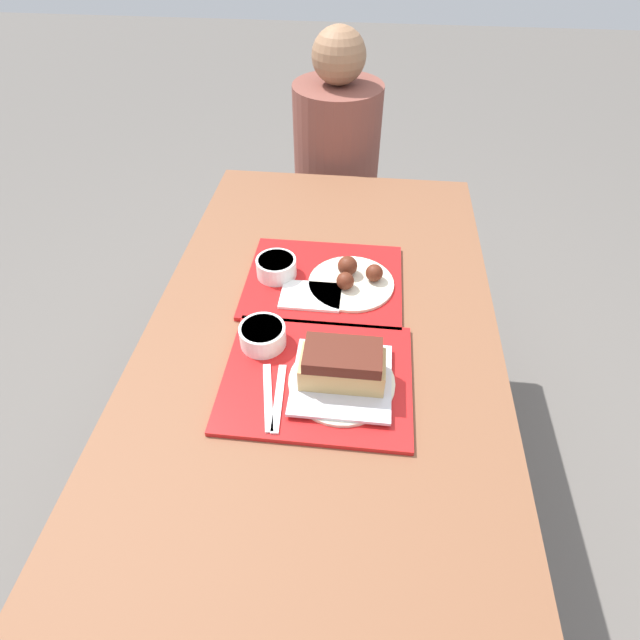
{
  "coord_description": "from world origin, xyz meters",
  "views": [
    {
      "loc": [
        0.09,
        -0.81,
        1.59
      ],
      "look_at": [
        -0.0,
        -0.0,
        0.8
      ],
      "focal_mm": 28.0,
      "sensor_mm": 36.0,
      "label": 1
    }
  ],
  "objects": [
    {
      "name": "ground_plane",
      "position": [
        0.0,
        0.0,
        0.0
      ],
      "size": [
        12.0,
        12.0,
        0.0
      ],
      "primitive_type": "plane",
      "color": "#605B56"
    },
    {
      "name": "picnic_table",
      "position": [
        0.0,
        0.0,
        0.66
      ],
      "size": [
        0.83,
        1.51,
        0.76
      ],
      "color": "brown",
      "rests_on": "ground_plane"
    },
    {
      "name": "picnic_bench_far",
      "position": [
        0.0,
        0.97,
        0.38
      ],
      "size": [
        0.78,
        0.28,
        0.45
      ],
      "color": "brown",
      "rests_on": "ground_plane"
    },
    {
      "name": "tray_near",
      "position": [
        0.01,
        -0.14,
        0.77
      ],
      "size": [
        0.4,
        0.33,
        0.01
      ],
      "color": "red",
      "rests_on": "picnic_table"
    },
    {
      "name": "tray_far",
      "position": [
        -0.01,
        0.18,
        0.77
      ],
      "size": [
        0.4,
        0.33,
        0.01
      ],
      "color": "red",
      "rests_on": "picnic_table"
    },
    {
      "name": "bowl_coleslaw_near",
      "position": [
        -0.12,
        -0.06,
        0.8
      ],
      "size": [
        0.1,
        0.1,
        0.05
      ],
      "color": "white",
      "rests_on": "tray_near"
    },
    {
      "name": "brisket_sandwich_plate",
      "position": [
        0.06,
        -0.16,
        0.81
      ],
      "size": [
        0.22,
        0.22,
        0.1
      ],
      "color": "beige",
      "rests_on": "tray_near"
    },
    {
      "name": "plastic_fork_near",
      "position": [
        -0.09,
        -0.21,
        0.77
      ],
      "size": [
        0.05,
        0.17,
        0.0
      ],
      "color": "white",
      "rests_on": "tray_near"
    },
    {
      "name": "plastic_knife_near",
      "position": [
        -0.06,
        -0.21,
        0.77
      ],
      "size": [
        0.03,
        0.17,
        0.0
      ],
      "color": "white",
      "rests_on": "tray_near"
    },
    {
      "name": "condiment_packet",
      "position": [
        0.03,
        -0.07,
        0.77
      ],
      "size": [
        0.04,
        0.03,
        0.01
      ],
      "color": "#A59E93",
      "rests_on": "tray_near"
    },
    {
      "name": "bowl_coleslaw_far",
      "position": [
        -0.14,
        0.18,
        0.8
      ],
      "size": [
        0.1,
        0.1,
        0.05
      ],
      "color": "white",
      "rests_on": "tray_far"
    },
    {
      "name": "wings_plate_far",
      "position": [
        0.06,
        0.17,
        0.79
      ],
      "size": [
        0.22,
        0.22,
        0.06
      ],
      "color": "beige",
      "rests_on": "tray_far"
    },
    {
      "name": "napkin_far",
      "position": [
        -0.04,
        0.11,
        0.78
      ],
      "size": [
        0.15,
        0.1,
        0.01
      ],
      "color": "white",
      "rests_on": "tray_far"
    },
    {
      "name": "person_seated_across",
      "position": [
        -0.05,
        0.97,
        0.75
      ],
      "size": [
        0.32,
        0.32,
        0.71
      ],
      "color": "brown",
      "rests_on": "picnic_bench_far"
    }
  ]
}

